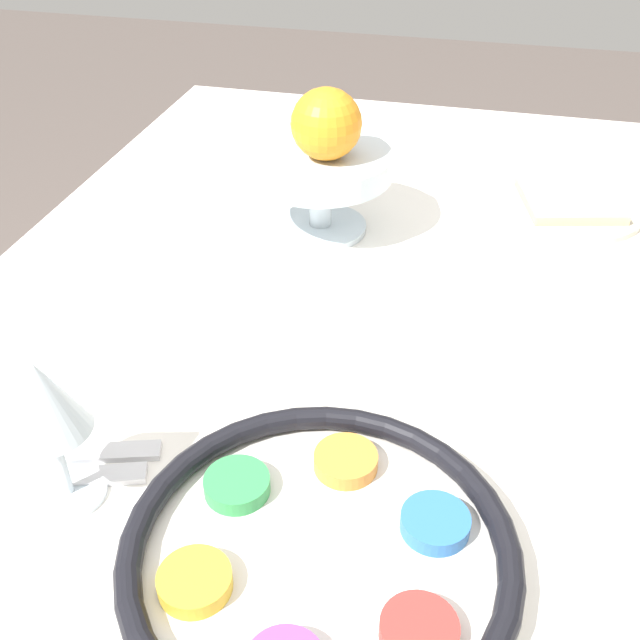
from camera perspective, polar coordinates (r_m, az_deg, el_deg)
The scene contains 8 objects.
dining_table at distance 1.04m, azimuth 6.51°, elevation -20.70°, with size 1.48×1.08×0.77m.
seder_plate at distance 0.57m, azimuth -0.04°, elevation -17.30°, with size 0.29×0.29×0.03m.
wine_glass at distance 0.59m, azimuth -20.30°, elevation -5.98°, with size 0.07×0.07×0.14m.
fruit_stand at distance 0.94m, azimuth 0.02°, elevation 11.17°, with size 0.18×0.18×0.11m.
orange_fruit at distance 0.90m, azimuth 0.48°, elevation 14.71°, with size 0.08×0.08×0.08m.
bread_plate at distance 1.07m, azimuth 18.42°, elevation 8.35°, with size 0.20×0.20×0.02m.
fork_left at distance 0.67m, azimuth -20.29°, elevation -11.39°, with size 0.08×0.16×0.01m.
fork_right at distance 0.69m, azimuth -19.04°, elevation -9.67°, with size 0.07×0.17×0.01m.
Camera 1 is at (-0.57, -0.03, 1.25)m, focal length 42.00 mm.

